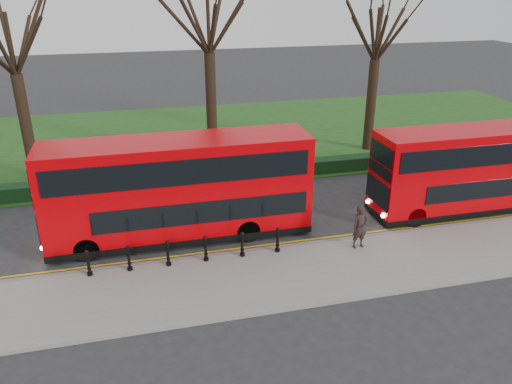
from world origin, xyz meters
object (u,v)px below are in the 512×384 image
object	(u,v)px
bus_lead	(179,190)
bus_rear	(477,170)
pedestrian	(360,227)
bollard_row	(187,251)

from	to	relation	value
bus_lead	bus_rear	world-z (taller)	bus_lead
bus_rear	bus_lead	bearing A→B (deg)	177.79
bus_rear	pedestrian	bearing A→B (deg)	-161.09
bus_lead	bus_rear	size ratio (longest dim) A/B	1.08
bus_lead	pedestrian	xyz separation A→B (m)	(6.82, -2.88, -1.11)
bollard_row	bus_lead	world-z (taller)	bus_lead
pedestrian	bus_lead	bearing A→B (deg)	149.27
bus_lead	bollard_row	bearing A→B (deg)	-91.45
pedestrian	bollard_row	bearing A→B (deg)	168.53
bus_rear	bollard_row	bearing A→B (deg)	-172.07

